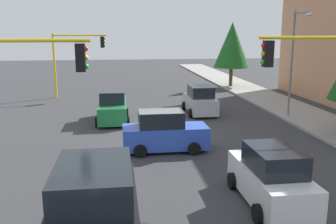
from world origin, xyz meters
name	(u,v)px	position (x,y,z in m)	size (l,w,h in m)	color
ground_plane	(159,139)	(0.00, 0.00, 0.00)	(120.00, 120.00, 0.00)	#353538
sidewalk_kerb	(299,113)	(-5.00, 10.50, 0.07)	(80.00, 4.00, 0.15)	gray
traffic_signal_near_right	(12,84)	(6.00, -5.67, 3.90)	(0.36, 4.59, 5.50)	yellow
traffic_signal_far_right	(76,53)	(-14.00, -5.67, 3.91)	(0.36, 4.59, 5.52)	yellow
traffic_signal_near_left	(325,77)	(6.00, 5.68, 3.95)	(0.36, 4.59, 5.58)	yellow
street_lamp_curbside	(295,53)	(-3.61, 9.20, 4.35)	(2.15, 0.28, 7.00)	slate
tree_roadside_far	(232,45)	(-18.00, 9.50, 4.35)	(3.65, 3.65, 6.64)	brown
car_blue	(164,133)	(2.00, 0.02, 0.90)	(1.95, 4.06, 1.98)	blue
car_white	(271,178)	(8.10, 2.83, 0.90)	(4.12, 2.00, 1.98)	white
car_silver	(200,101)	(-6.07, 3.59, 0.90)	(4.13, 2.05, 1.98)	#B2B5BA
car_green	(112,108)	(-4.44, -2.51, 0.90)	(4.16, 2.06, 1.98)	#1E7238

